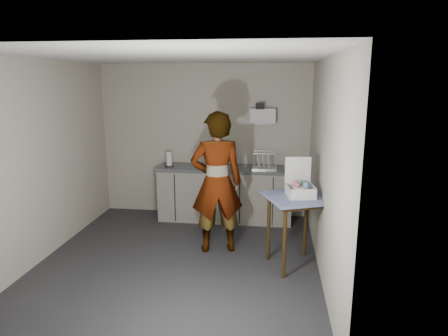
# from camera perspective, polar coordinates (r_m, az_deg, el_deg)

# --- Properties ---
(ground) EXTENTS (4.00, 4.00, 0.00)m
(ground) POSITION_cam_1_polar(r_m,az_deg,el_deg) (5.41, -6.45, -13.12)
(ground) COLOR #28272C
(ground) RESTS_ON ground
(wall_back) EXTENTS (3.60, 0.02, 2.60)m
(wall_back) POSITION_cam_1_polar(r_m,az_deg,el_deg) (6.91, -2.82, 3.91)
(wall_back) COLOR beige
(wall_back) RESTS_ON ground
(wall_right) EXTENTS (0.02, 4.00, 2.60)m
(wall_right) POSITION_cam_1_polar(r_m,az_deg,el_deg) (4.88, 14.03, -0.12)
(wall_right) COLOR beige
(wall_right) RESTS_ON ground
(wall_left) EXTENTS (0.02, 4.00, 2.60)m
(wall_left) POSITION_cam_1_polar(r_m,az_deg,el_deg) (5.70, -24.57, 0.90)
(wall_left) COLOR beige
(wall_left) RESTS_ON ground
(ceiling) EXTENTS (3.60, 4.00, 0.01)m
(ceiling) POSITION_cam_1_polar(r_m,az_deg,el_deg) (4.89, -7.23, 15.47)
(ceiling) COLOR white
(ceiling) RESTS_ON wall_back
(kitchen_counter) EXTENTS (2.24, 0.62, 0.91)m
(kitchen_counter) POSITION_cam_1_polar(r_m,az_deg,el_deg) (6.76, 0.18, -3.86)
(kitchen_counter) COLOR black
(kitchen_counter) RESTS_ON ground
(wall_shelf) EXTENTS (0.42, 0.18, 0.37)m
(wall_shelf) POSITION_cam_1_polar(r_m,az_deg,el_deg) (6.68, 5.58, 7.43)
(wall_shelf) COLOR white
(wall_shelf) RESTS_ON ground
(side_table) EXTENTS (0.93, 0.93, 0.92)m
(side_table) POSITION_cam_1_polar(r_m,az_deg,el_deg) (5.05, 10.35, -5.31)
(side_table) COLOR #3C270D
(side_table) RESTS_ON ground
(standing_man) EXTENTS (0.80, 0.62, 1.94)m
(standing_man) POSITION_cam_1_polar(r_m,az_deg,el_deg) (5.40, -1.04, -2.12)
(standing_man) COLOR #B2A593
(standing_man) RESTS_ON ground
(soap_bottle) EXTENTS (0.17, 0.17, 0.33)m
(soap_bottle) POSITION_cam_1_polar(r_m,az_deg,el_deg) (6.60, -1.99, 1.51)
(soap_bottle) COLOR black
(soap_bottle) RESTS_ON kitchen_counter
(soda_can) EXTENTS (0.07, 0.07, 0.13)m
(soda_can) POSITION_cam_1_polar(r_m,az_deg,el_deg) (6.63, -0.89, 0.73)
(soda_can) COLOR red
(soda_can) RESTS_ON kitchen_counter
(dark_bottle) EXTENTS (0.07, 0.07, 0.23)m
(dark_bottle) POSITION_cam_1_polar(r_m,az_deg,el_deg) (6.70, -2.30, 1.25)
(dark_bottle) COLOR black
(dark_bottle) RESTS_ON kitchen_counter
(paper_towel) EXTENTS (0.14, 0.14, 0.25)m
(paper_towel) POSITION_cam_1_polar(r_m,az_deg,el_deg) (6.73, -7.83, 1.24)
(paper_towel) COLOR black
(paper_towel) RESTS_ON kitchen_counter
(dish_rack) EXTENTS (0.39, 0.30, 0.28)m
(dish_rack) POSITION_cam_1_polar(r_m,az_deg,el_deg) (6.55, 5.73, 0.48)
(dish_rack) COLOR white
(dish_rack) RESTS_ON kitchen_counter
(bakery_box) EXTENTS (0.38, 0.39, 0.46)m
(bakery_box) POSITION_cam_1_polar(r_m,az_deg,el_deg) (5.02, 10.81, -2.80)
(bakery_box) COLOR white
(bakery_box) RESTS_ON side_table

